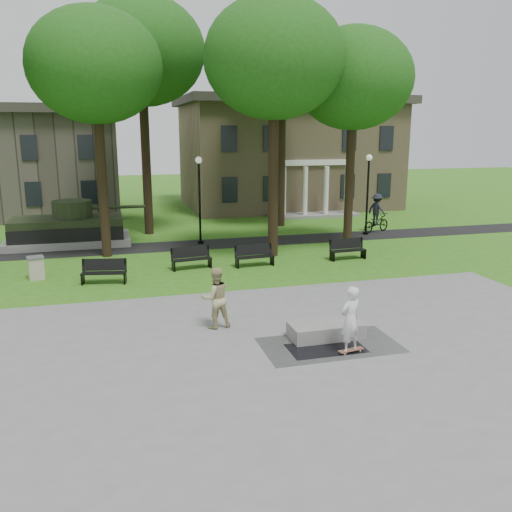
{
  "coord_description": "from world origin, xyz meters",
  "views": [
    {
      "loc": [
        -4.29,
        -16.72,
        6.16
      ],
      "look_at": [
        1.08,
        2.83,
        1.4
      ],
      "focal_mm": 38.0,
      "sensor_mm": 36.0,
      "label": 1
    }
  ],
  "objects_px": {
    "concrete_block": "(326,330)",
    "park_bench_0": "(104,271)",
    "cyclist": "(376,217)",
    "trash_bin": "(36,268)",
    "skateboarder": "(350,320)",
    "friend_watching": "(215,298)"
  },
  "relations": [
    {
      "from": "concrete_block",
      "to": "friend_watching",
      "type": "relative_size",
      "value": 1.12
    },
    {
      "from": "skateboarder",
      "to": "park_bench_0",
      "type": "distance_m",
      "value": 11.35
    },
    {
      "from": "skateboarder",
      "to": "trash_bin",
      "type": "bearing_deg",
      "value": -69.11
    },
    {
      "from": "concrete_block",
      "to": "park_bench_0",
      "type": "height_order",
      "value": "park_bench_0"
    },
    {
      "from": "concrete_block",
      "to": "park_bench_0",
      "type": "xyz_separation_m",
      "value": [
        -6.45,
        7.99,
        0.28
      ]
    },
    {
      "from": "skateboarder",
      "to": "friend_watching",
      "type": "height_order",
      "value": "friend_watching"
    },
    {
      "from": "friend_watching",
      "to": "trash_bin",
      "type": "xyz_separation_m",
      "value": [
        -6.16,
        7.7,
        -0.52
      ]
    },
    {
      "from": "concrete_block",
      "to": "trash_bin",
      "type": "xyz_separation_m",
      "value": [
        -9.2,
        9.42,
        0.24
      ]
    },
    {
      "from": "park_bench_0",
      "to": "trash_bin",
      "type": "xyz_separation_m",
      "value": [
        -2.75,
        1.43,
        -0.04
      ]
    },
    {
      "from": "cyclist",
      "to": "trash_bin",
      "type": "height_order",
      "value": "cyclist"
    },
    {
      "from": "friend_watching",
      "to": "cyclist",
      "type": "xyz_separation_m",
      "value": [
        12.67,
        13.57,
        -0.04
      ]
    },
    {
      "from": "friend_watching",
      "to": "park_bench_0",
      "type": "bearing_deg",
      "value": -69.71
    },
    {
      "from": "cyclist",
      "to": "trash_bin",
      "type": "distance_m",
      "value": 19.73
    },
    {
      "from": "park_bench_0",
      "to": "trash_bin",
      "type": "relative_size",
      "value": 1.93
    },
    {
      "from": "skateboarder",
      "to": "cyclist",
      "type": "height_order",
      "value": "cyclist"
    },
    {
      "from": "concrete_block",
      "to": "skateboarder",
      "type": "xyz_separation_m",
      "value": [
        0.22,
        -1.18,
        0.74
      ]
    },
    {
      "from": "concrete_block",
      "to": "park_bench_0",
      "type": "bearing_deg",
      "value": 128.93
    },
    {
      "from": "concrete_block",
      "to": "skateboarder",
      "type": "relative_size",
      "value": 1.14
    },
    {
      "from": "friend_watching",
      "to": "trash_bin",
      "type": "height_order",
      "value": "friend_watching"
    },
    {
      "from": "skateboarder",
      "to": "park_bench_0",
      "type": "xyz_separation_m",
      "value": [
        -6.68,
        9.17,
        -0.46
      ]
    },
    {
      "from": "concrete_block",
      "to": "trash_bin",
      "type": "relative_size",
      "value": 2.29
    },
    {
      "from": "concrete_block",
      "to": "cyclist",
      "type": "relative_size",
      "value": 0.93
    }
  ]
}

